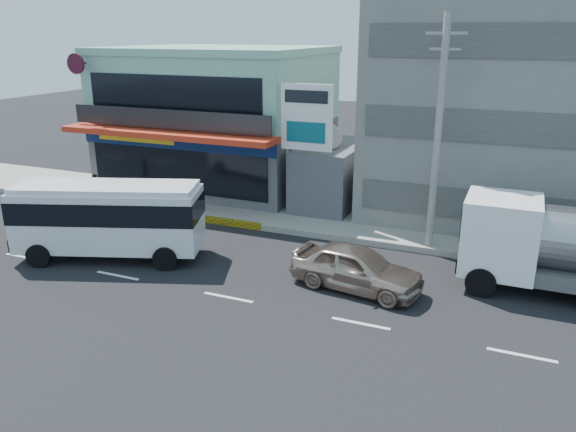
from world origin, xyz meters
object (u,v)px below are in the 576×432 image
at_px(shop_building, 220,121).
at_px(minibus, 109,214).
at_px(billboard, 307,125).
at_px(utility_pole_near, 438,136).
at_px(satellite_dish, 328,147).
at_px(sedan, 356,268).
at_px(concrete_building, 546,79).
at_px(motorcycle_rider, 98,198).

relative_size(shop_building, minibus, 1.53).
distance_m(billboard, utility_pole_near, 6.75).
relative_size(shop_building, satellite_dish, 8.27).
distance_m(billboard, sedan, 9.05).
bearing_deg(billboard, minibus, -127.73).
bearing_deg(sedan, minibus, 104.48).
distance_m(satellite_dish, billboard, 2.31).
relative_size(concrete_building, motorcycle_rider, 8.25).
height_order(shop_building, concrete_building, concrete_building).
bearing_deg(utility_pole_near, sedan, -111.49).
xyz_separation_m(minibus, motorcycle_rider, (-5.28, 5.30, -1.29)).
bearing_deg(billboard, concrete_building, 28.92).
bearing_deg(concrete_building, billboard, -151.08).
distance_m(concrete_building, billboard, 12.17).
bearing_deg(minibus, billboard, 52.27).
bearing_deg(satellite_dish, concrete_building, 21.80).
height_order(shop_building, minibus, shop_building).
bearing_deg(minibus, motorcycle_rider, 134.89).
bearing_deg(sedan, shop_building, 55.50).
bearing_deg(sedan, billboard, 43.40).
bearing_deg(minibus, concrete_building, 39.36).
bearing_deg(satellite_dish, minibus, -124.20).
xyz_separation_m(concrete_building, sedan, (-5.91, -12.46, -6.15)).
bearing_deg(satellite_dish, sedan, -64.21).
bearing_deg(sedan, motorcycle_rider, 83.77).
bearing_deg(concrete_building, satellite_dish, -158.20).
bearing_deg(motorcycle_rider, concrete_building, 20.67).
height_order(minibus, motorcycle_rider, minibus).
bearing_deg(concrete_building, shop_building, -176.65).
bearing_deg(motorcycle_rider, shop_building, 62.39).
bearing_deg(shop_building, motorcycle_rider, -117.61).
height_order(concrete_building, billboard, concrete_building).
relative_size(shop_building, motorcycle_rider, 6.39).
height_order(sedan, motorcycle_rider, motorcycle_rider).
bearing_deg(utility_pole_near, concrete_building, 62.24).
distance_m(shop_building, concrete_building, 18.28).
height_order(satellite_dish, minibus, satellite_dish).
bearing_deg(shop_building, satellite_dish, -20.21).
bearing_deg(motorcycle_rider, utility_pole_near, 1.94).
distance_m(utility_pole_near, minibus, 14.15).
xyz_separation_m(billboard, sedan, (4.59, -6.66, -4.07)).
distance_m(minibus, motorcycle_rider, 7.59).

